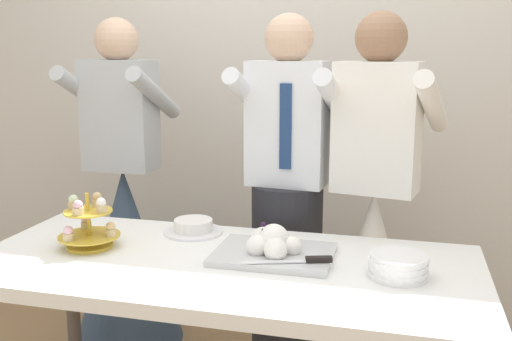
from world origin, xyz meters
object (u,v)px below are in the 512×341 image
(dessert_table, at_px, (223,281))
(main_cake_tray, at_px, (273,248))
(round_cake, at_px, (193,227))
(cupcake_stand, at_px, (89,226))
(person_guest, at_px, (126,233))
(person_bride, at_px, (371,267))
(person_groom, at_px, (287,221))
(plate_stack, at_px, (398,266))

(dessert_table, bearing_deg, main_cake_tray, 24.19)
(main_cake_tray, xyz_separation_m, round_cake, (-0.38, 0.20, -0.01))
(cupcake_stand, distance_m, person_guest, 0.82)
(round_cake, bearing_deg, main_cake_tray, -28.14)
(round_cake, height_order, person_bride, person_bride)
(cupcake_stand, bearing_deg, person_groom, 43.91)
(main_cake_tray, xyz_separation_m, plate_stack, (0.44, -0.07, 0.00))
(person_bride, bearing_deg, person_groom, 173.51)
(cupcake_stand, bearing_deg, person_bride, 29.13)
(main_cake_tray, relative_size, person_groom, 0.26)
(main_cake_tray, xyz_separation_m, person_bride, (0.32, 0.51, -0.23))
(main_cake_tray, bearing_deg, person_guest, 144.21)
(dessert_table, distance_m, person_bride, 0.77)
(cupcake_stand, height_order, main_cake_tray, cupcake_stand)
(person_bride, bearing_deg, cupcake_stand, -150.87)
(person_groom, height_order, person_bride, same)
(person_bride, bearing_deg, main_cake_tray, -122.59)
(plate_stack, bearing_deg, person_guest, 151.46)
(plate_stack, bearing_deg, person_groom, 128.52)
(cupcake_stand, bearing_deg, round_cake, 39.83)
(plate_stack, bearing_deg, main_cake_tray, 170.59)
(round_cake, bearing_deg, person_guest, 139.67)
(round_cake, xyz_separation_m, person_guest, (-0.55, 0.47, -0.22))
(person_groom, distance_m, person_guest, 0.89)
(dessert_table, bearing_deg, cupcake_stand, 178.54)
(dessert_table, xyz_separation_m, cupcake_stand, (-0.53, 0.01, 0.16))
(plate_stack, xyz_separation_m, round_cake, (-0.81, 0.27, -0.01))
(round_cake, height_order, person_guest, person_guest)
(main_cake_tray, relative_size, round_cake, 1.79)
(person_groom, bearing_deg, round_cake, -132.52)
(main_cake_tray, distance_m, plate_stack, 0.44)
(person_groom, bearing_deg, cupcake_stand, -136.09)
(dessert_table, bearing_deg, person_bride, 49.84)
(dessert_table, xyz_separation_m, person_groom, (0.11, 0.62, 0.05))
(plate_stack, bearing_deg, person_bride, 100.91)
(main_cake_tray, distance_m, person_guest, 1.17)
(main_cake_tray, bearing_deg, plate_stack, -9.41)
(dessert_table, xyz_separation_m, plate_stack, (0.60, 0.00, 0.11))
(main_cake_tray, bearing_deg, dessert_table, -155.81)
(cupcake_stand, height_order, person_bride, person_bride)
(plate_stack, distance_m, person_groom, 0.80)
(round_cake, bearing_deg, plate_stack, -18.65)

